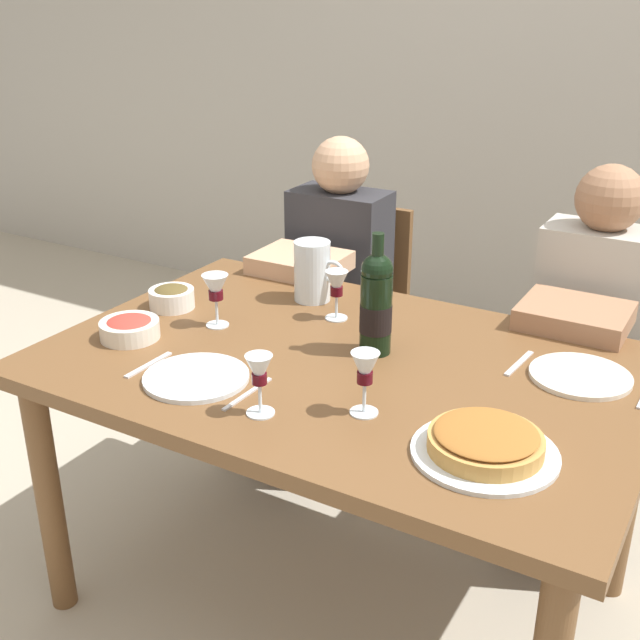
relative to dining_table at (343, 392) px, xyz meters
The scene contains 21 objects.
ground_plane 0.67m from the dining_table, ahead, with size 8.00×8.00×0.00m, color #B2A893.
back_wall 2.17m from the dining_table, 90.00° to the left, with size 8.00×0.10×2.80m, color #B2ADA3.
dining_table is the anchor object (origin of this frame).
wine_bottle 0.25m from the dining_table, 59.48° to the left, with size 0.08×0.08×0.32m.
water_pitcher 0.46m from the dining_table, 131.21° to the left, with size 0.16×0.11×0.18m.
baked_tart 0.53m from the dining_table, 27.93° to the right, with size 0.30×0.30×0.06m.
salad_bowl 0.60m from the dining_table, 162.98° to the right, with size 0.16×0.16×0.06m.
olive_bowl 0.62m from the dining_table, behind, with size 0.13×0.13×0.07m.
wine_glass_left_diner 0.33m from the dining_table, 122.81° to the left, with size 0.06×0.06×0.14m.
wine_glass_right_diner 0.45m from the dining_table, behind, with size 0.07×0.07×0.15m.
wine_glass_centre 0.38m from the dining_table, 94.55° to the right, with size 0.06×0.06×0.14m.
wine_glass_spare 0.34m from the dining_table, 51.58° to the right, with size 0.06×0.06×0.15m.
dinner_plate_left_setting 0.38m from the dining_table, 132.45° to the right, with size 0.25×0.25×0.01m, color silver.
dinner_plate_right_setting 0.59m from the dining_table, 20.08° to the left, with size 0.24×0.24×0.01m, color silver.
fork_left_setting 0.50m from the dining_table, 145.62° to the right, with size 0.16×0.01×0.01m, color silver.
knife_left_setting 0.31m from the dining_table, 110.22° to the right, with size 0.18×0.01×0.01m, color silver.
spoon_right_setting 0.45m from the dining_table, 26.81° to the left, with size 0.16×0.01×0.01m, color silver.
chair_left 1.04m from the dining_table, 116.20° to the left, with size 0.41×0.41×0.87m.
diner_left 0.82m from the dining_table, 123.33° to the left, with size 0.34×0.51×1.16m.
chair_right 1.03m from the dining_table, 63.74° to the left, with size 0.40×0.40×0.87m.
diner_right 0.81m from the dining_table, 56.36° to the left, with size 0.34×0.50×1.16m.
Camera 1 is at (0.85, -1.58, 1.63)m, focal length 44.27 mm.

